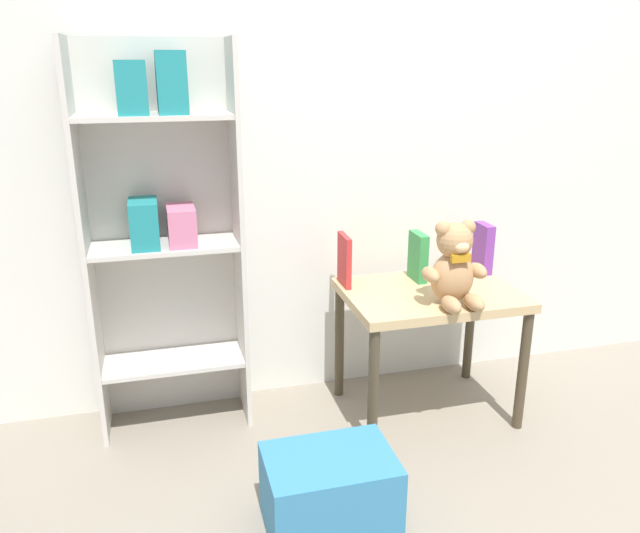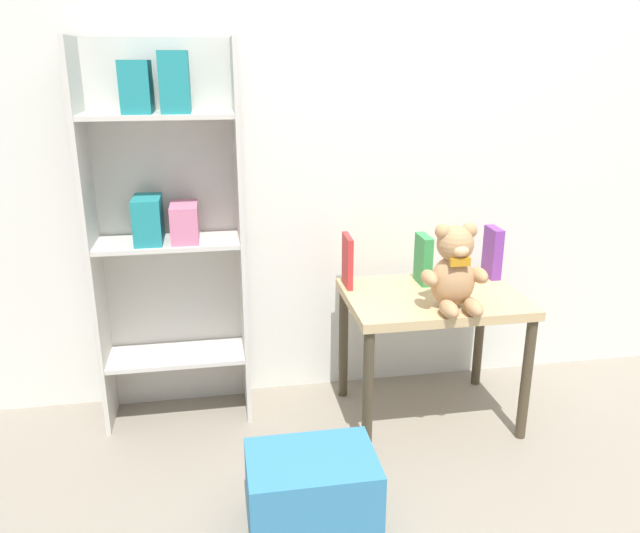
{
  "view_description": "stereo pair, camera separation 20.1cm",
  "coord_description": "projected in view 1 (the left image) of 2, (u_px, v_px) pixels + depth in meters",
  "views": [
    {
      "loc": [
        -0.95,
        -1.12,
        1.41
      ],
      "look_at": [
        -0.37,
        1.07,
        0.66
      ],
      "focal_mm": 35.0,
      "sensor_mm": 36.0,
      "label": 1
    },
    {
      "loc": [
        -0.75,
        -1.16,
        1.41
      ],
      "look_at": [
        -0.37,
        1.07,
        0.66
      ],
      "focal_mm": 35.0,
      "sensor_mm": 36.0,
      "label": 2
    }
  ],
  "objects": [
    {
      "name": "wall_back",
      "position": [
        386.0,
        101.0,
        2.58
      ],
      "size": [
        4.8,
        0.06,
        2.5
      ],
      "color": "silver",
      "rests_on": "ground_plane"
    },
    {
      "name": "bookshelf_side",
      "position": [
        163.0,
        219.0,
        2.34
      ],
      "size": [
        0.57,
        0.26,
        1.49
      ],
      "color": "beige",
      "rests_on": "ground_plane"
    },
    {
      "name": "display_table",
      "position": [
        429.0,
        308.0,
        2.5
      ],
      "size": [
        0.68,
        0.5,
        0.54
      ],
      "color": "tan",
      "rests_on": "ground_plane"
    },
    {
      "name": "teddy_bear",
      "position": [
        454.0,
        267.0,
        2.31
      ],
      "size": [
        0.24,
        0.22,
        0.32
      ],
      "color": "tan",
      "rests_on": "display_table"
    },
    {
      "name": "book_standing_red",
      "position": [
        344.0,
        260.0,
        2.52
      ],
      "size": [
        0.03,
        0.15,
        0.21
      ],
      "primitive_type": "cube",
      "rotation": [
        0.0,
        0.0,
        -0.04
      ],
      "color": "red",
      "rests_on": "display_table"
    },
    {
      "name": "book_standing_green",
      "position": [
        418.0,
        257.0,
        2.57
      ],
      "size": [
        0.04,
        0.13,
        0.2
      ],
      "primitive_type": "cube",
      "rotation": [
        0.0,
        0.0,
        -0.01
      ],
      "color": "#33934C",
      "rests_on": "display_table"
    },
    {
      "name": "book_standing_purple",
      "position": [
        483.0,
        248.0,
        2.67
      ],
      "size": [
        0.04,
        0.12,
        0.21
      ],
      "primitive_type": "cube",
      "rotation": [
        0.0,
        0.0,
        -0.01
      ],
      "color": "purple",
      "rests_on": "display_table"
    },
    {
      "name": "storage_bin",
      "position": [
        330.0,
        491.0,
        1.96
      ],
      "size": [
        0.4,
        0.28,
        0.25
      ],
      "color": "teal",
      "rests_on": "ground_plane"
    }
  ]
}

